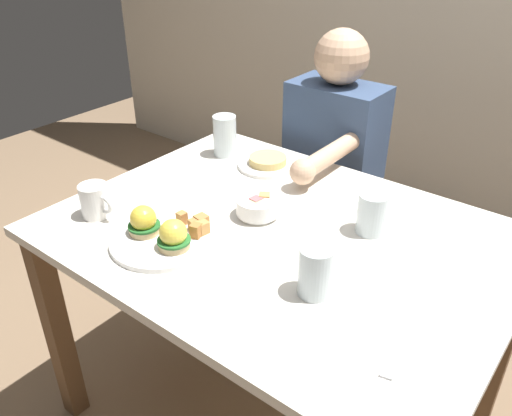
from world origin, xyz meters
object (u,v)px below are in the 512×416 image
(water_glass_extra, at_px, (225,138))
(side_plate, at_px, (268,163))
(fruit_bowl, at_px, (258,206))
(diner_person, at_px, (330,165))
(dining_table, at_px, (279,263))
(fork, at_px, (394,354))
(eggs_benedict_plate, at_px, (163,234))
(water_glass_far, at_px, (372,216))
(coffee_mug, at_px, (95,200))
(water_glass_near, at_px, (315,274))

(water_glass_extra, bearing_deg, side_plate, 4.29)
(fruit_bowl, relative_size, diner_person, 0.11)
(dining_table, distance_m, fork, 0.50)
(side_plate, distance_m, diner_person, 0.33)
(dining_table, bearing_deg, side_plate, 131.84)
(eggs_benedict_plate, height_order, water_glass_far, water_glass_far)
(dining_table, relative_size, water_glass_extra, 8.58)
(coffee_mug, height_order, water_glass_far, water_glass_far)
(water_glass_far, relative_size, water_glass_extra, 0.81)
(fruit_bowl, xyz_separation_m, side_plate, (-0.17, 0.27, -0.02))
(eggs_benedict_plate, bearing_deg, dining_table, 49.03)
(water_glass_extra, bearing_deg, fruit_bowl, -36.68)
(water_glass_near, xyz_separation_m, water_glass_far, (-0.02, 0.31, -0.00))
(coffee_mug, bearing_deg, dining_table, 29.55)
(fruit_bowl, bearing_deg, diner_person, 100.61)
(dining_table, xyz_separation_m, water_glass_extra, (-0.44, 0.28, 0.17))
(fruit_bowl, relative_size, water_glass_extra, 0.86)
(coffee_mug, relative_size, water_glass_far, 0.99)
(side_plate, bearing_deg, water_glass_extra, -175.71)
(diner_person, bearing_deg, water_glass_near, -61.59)
(fruit_bowl, relative_size, side_plate, 0.60)
(coffee_mug, height_order, fork, coffee_mug)
(coffee_mug, relative_size, side_plate, 0.56)
(dining_table, bearing_deg, water_glass_extra, 147.41)
(diner_person, bearing_deg, water_glass_far, -49.33)
(eggs_benedict_plate, bearing_deg, coffee_mug, -175.23)
(water_glass_near, height_order, water_glass_extra, water_glass_extra)
(dining_table, relative_size, fruit_bowl, 10.00)
(eggs_benedict_plate, bearing_deg, water_glass_far, 43.75)
(eggs_benedict_plate, xyz_separation_m, water_glass_near, (0.41, 0.07, 0.03))
(dining_table, xyz_separation_m, diner_person, (-0.20, 0.60, 0.02))
(water_glass_extra, height_order, diner_person, diner_person)
(coffee_mug, xyz_separation_m, side_plate, (0.18, 0.55, -0.04))
(water_glass_far, distance_m, diner_person, 0.62)
(dining_table, height_order, fork, fork)
(fruit_bowl, bearing_deg, water_glass_extra, 143.32)
(dining_table, relative_size, coffee_mug, 10.76)
(dining_table, bearing_deg, diner_person, 108.51)
(coffee_mug, distance_m, water_glass_far, 0.75)
(water_glass_near, relative_size, side_plate, 0.60)
(fruit_bowl, xyz_separation_m, coffee_mug, (-0.35, -0.28, 0.02))
(water_glass_far, distance_m, water_glass_extra, 0.64)
(dining_table, xyz_separation_m, eggs_benedict_plate, (-0.20, -0.23, 0.13))
(water_glass_near, bearing_deg, fork, -15.74)
(water_glass_near, xyz_separation_m, diner_person, (-0.41, 0.76, -0.14))
(eggs_benedict_plate, xyz_separation_m, water_glass_extra, (-0.24, 0.51, 0.03))
(coffee_mug, bearing_deg, water_glass_extra, 89.04)
(fork, xyz_separation_m, water_glass_extra, (-0.87, 0.51, 0.06))
(water_glass_extra, bearing_deg, dining_table, -32.59)
(fruit_bowl, distance_m, fork, 0.58)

